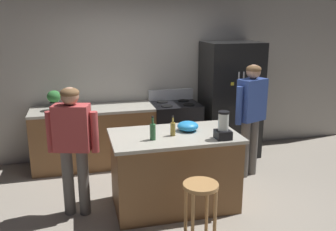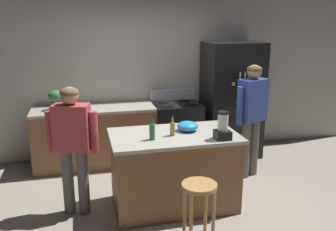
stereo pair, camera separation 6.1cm
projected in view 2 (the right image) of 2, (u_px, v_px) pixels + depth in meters
ground_plane at (174, 205)px, 4.54m from camera, size 14.00×14.00×0.00m
back_wall at (145, 75)px, 6.02m from camera, size 8.00×0.10×2.70m
kitchen_island at (174, 170)px, 4.42m from camera, size 1.51×0.88×0.93m
back_counter_run at (100, 136)px, 5.69m from camera, size 2.00×0.64×0.93m
refrigerator at (232, 100)px, 6.01m from camera, size 0.90×0.73×1.89m
stove_range at (176, 130)px, 5.94m from camera, size 0.76×0.65×1.11m
person_by_island_left at (73, 139)px, 4.12m from camera, size 0.59×0.32×1.53m
person_by_sink_right at (252, 110)px, 5.13m from camera, size 0.58×0.35×1.64m
bar_stool at (199, 197)px, 3.66m from camera, size 0.36×0.36×0.66m
potted_plant at (55, 99)px, 5.38m from camera, size 0.20×0.20×0.30m
blender_appliance at (223, 128)px, 4.09m from camera, size 0.17×0.17×0.32m
bottle_vinegar at (172, 129)px, 4.22m from camera, size 0.06×0.06×0.24m
bottle_olive_oil at (152, 131)px, 4.08m from camera, size 0.07×0.07×0.28m
mixing_bowl at (188, 126)px, 4.41m from camera, size 0.26×0.26×0.12m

